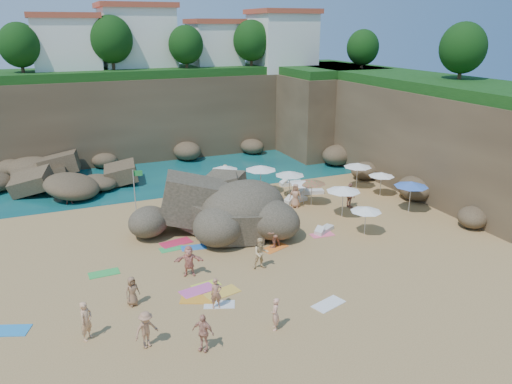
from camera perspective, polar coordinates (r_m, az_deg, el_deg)
name	(u,v)px	position (r m, az deg, el deg)	size (l,w,h in m)	color
ground	(246,240)	(31.66, -1.20, -5.48)	(120.00, 120.00, 0.00)	tan
seawater	(149,142)	(59.28, -12.17, 5.58)	(120.00, 120.00, 0.00)	#0C4751
cliff_back	(175,113)	(54.13, -9.29, 8.86)	(44.00, 8.00, 8.00)	brown
cliff_right	(410,130)	(46.67, 17.16, 6.75)	(8.00, 30.00, 8.00)	brown
cliff_corner	(322,111)	(55.17, 7.52, 9.12)	(10.00, 12.00, 8.00)	brown
rock_promontory	(51,189)	(44.75, -22.41, 0.37)	(12.00, 7.00, 2.00)	brown
clifftop_buildings	(178,42)	(54.42, -8.89, 16.61)	(28.48, 9.48, 7.00)	white
clifftop_trees	(214,43)	(48.92, -4.80, 16.58)	(35.60, 23.82, 4.40)	#11380F
rock_outcrop	(207,228)	(33.59, -5.59, -4.11)	(8.73, 6.55, 3.49)	brown
flag_pole	(136,187)	(35.72, -13.58, 0.58)	(0.66, 0.21, 3.43)	silver
parasol_0	(242,183)	(36.91, -1.56, 0.99)	(2.03, 2.03, 1.92)	silver
parasol_1	(225,168)	(40.68, -3.59, 2.81)	(2.17, 2.17, 2.05)	silver
parasol_2	(290,173)	(38.72, 3.88, 2.15)	(2.29, 2.29, 2.17)	silver
parasol_3	(358,165)	(41.80, 11.55, 3.04)	(2.29, 2.29, 2.16)	silver
parasol_4	(401,162)	(44.52, 16.24, 3.28)	(1.99, 1.99, 1.88)	silver
parasol_5	(261,168)	(39.50, 0.54, 2.80)	(2.50, 2.50, 2.37)	silver
parasol_6	(312,182)	(37.34, 6.41, 1.20)	(2.11, 2.11, 1.99)	silver
parasol_7	(382,174)	(40.41, 14.16, 1.97)	(2.02, 2.02, 1.91)	silver
parasol_8	(304,182)	(37.39, 5.51, 1.10)	(2.00, 2.00, 1.89)	silver
parasol_9	(343,189)	(35.16, 9.96, 0.36)	(2.40, 2.40, 2.27)	silver
parasol_10	(411,184)	(37.30, 17.33, 0.88)	(2.43, 2.43, 2.30)	silver
parasol_11	(366,209)	(32.55, 12.47, -1.94)	(2.01, 2.01, 1.90)	silver
lounger_0	(249,206)	(37.02, -0.84, -1.59)	(1.87, 0.62, 0.29)	white
lounger_1	(291,183)	(42.34, 4.03, 0.99)	(1.94, 0.65, 0.30)	white
lounger_2	(296,200)	(38.36, 4.56, -0.92)	(1.87, 0.62, 0.29)	silver
lounger_3	(270,233)	(32.24, 1.63, -4.72)	(2.03, 0.68, 0.32)	silver
lounger_4	(311,192)	(40.37, 6.35, 0.04)	(1.96, 0.65, 0.30)	silver
lounger_5	(324,230)	(33.10, 7.79, -4.31)	(1.67, 0.56, 0.26)	silver
towel_0	(8,331)	(25.47, -26.47, -13.99)	(1.82, 0.91, 0.03)	#2684CB
towel_1	(198,290)	(26.14, -6.68, -11.10)	(1.80, 0.90, 0.03)	#D7539F
towel_2	(198,299)	(25.38, -6.62, -12.09)	(1.74, 0.87, 0.03)	orange
towel_3	(172,249)	(30.86, -9.59, -6.40)	(1.48, 0.74, 0.03)	green
towel_4	(222,293)	(25.82, -3.89, -11.42)	(1.79, 0.89, 0.03)	gold
towel_5	(219,305)	(24.87, -4.21, -12.70)	(1.49, 0.74, 0.03)	silver
towel_7	(176,243)	(31.60, -9.12, -5.75)	(1.93, 0.97, 0.03)	#D8264B
towel_8	(194,247)	(30.82, -7.13, -6.31)	(1.51, 0.76, 0.03)	blue
towel_9	(322,235)	(32.64, 7.57, -4.86)	(1.52, 0.76, 0.03)	#FC6281
towel_10	(275,248)	(30.54, 2.14, -6.40)	(1.69, 0.84, 0.03)	orange
towel_11	(104,273)	(28.82, -16.98, -8.88)	(1.62, 0.81, 0.03)	green
towel_12	(206,285)	(26.56, -5.74, -10.56)	(1.46, 0.73, 0.03)	#D6E43C
towel_13	(329,304)	(25.09, 8.29, -12.56)	(1.67, 0.84, 0.03)	white
person_stand_0	(86,321)	(23.16, -18.84, -13.76)	(0.66, 0.43, 1.80)	tan
person_stand_1	(274,233)	(30.32, 2.02, -4.65)	(0.93, 0.72, 1.90)	#A16650
person_stand_2	(225,173)	(43.12, -3.53, 2.16)	(0.97, 0.40, 1.50)	#E8BA84
person_stand_3	(350,195)	(37.47, 10.68, -0.38)	(1.10, 0.46, 1.88)	#A66B53
person_stand_4	(295,196)	(37.00, 4.52, -0.42)	(0.88, 0.48, 1.80)	tan
person_stand_5	(68,194)	(40.25, -20.65, -0.25)	(1.38, 0.40, 1.49)	#BA725D
person_stand_6	(275,314)	(22.69, 2.22, -13.76)	(0.56, 0.37, 1.54)	#ECA686
person_lie_0	(147,343)	(22.37, -12.32, -16.46)	(1.06, 1.64, 0.44)	#AE7957
person_lie_1	(203,346)	(21.84, -6.03, -17.10)	(0.97, 1.66, 0.41)	tan
person_lie_2	(133,302)	(25.39, -13.87, -12.06)	(0.72, 1.47, 0.39)	#8E6647
person_lie_3	(189,272)	(27.54, -7.62, -9.01)	(1.57, 1.70, 0.45)	#DF8A75
person_lie_4	(216,305)	(24.55, -4.54, -12.70)	(0.55, 1.51, 0.36)	#AE7357
person_lie_5	(261,263)	(27.98, 0.56, -8.11)	(0.87, 1.78, 0.67)	#E1BB80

